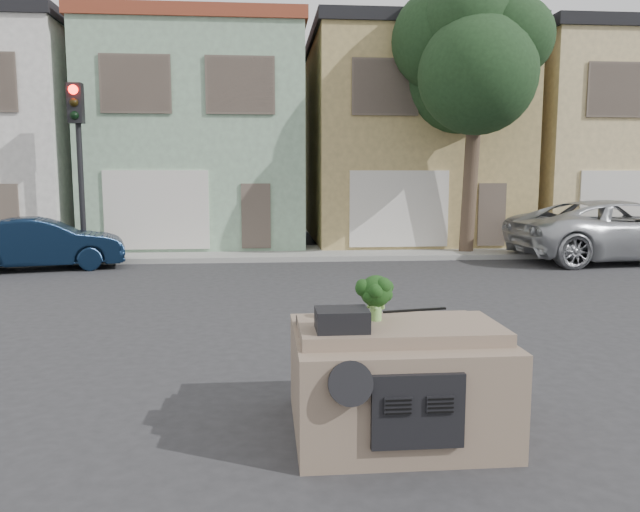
{
  "coord_description": "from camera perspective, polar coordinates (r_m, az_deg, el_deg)",
  "views": [
    {
      "loc": [
        -1.27,
        -8.88,
        2.54
      ],
      "look_at": [
        -0.44,
        0.5,
        1.3
      ],
      "focal_mm": 35.0,
      "sensor_mm": 36.0,
      "label": 1
    }
  ],
  "objects": [
    {
      "name": "instrument_hump",
      "position": [
        5.73,
        2.01,
        -5.84
      ],
      "size": [
        0.48,
        0.38,
        0.2
      ],
      "primitive_type": "cube",
      "color": "black",
      "rests_on": "car_dashboard"
    },
    {
      "name": "car_dashboard",
      "position": [
        6.33,
        6.9,
        -10.78
      ],
      "size": [
        2.0,
        1.8,
        1.12
      ],
      "primitive_type": "cube",
      "color": "#7A6654",
      "rests_on": "ground"
    },
    {
      "name": "tree_near",
      "position": [
        19.78,
        13.75,
        12.26
      ],
      "size": [
        4.4,
        4.0,
        8.5
      ],
      "primitive_type": "cube",
      "color": "#1A3319",
      "rests_on": "ground"
    },
    {
      "name": "townhouse_mint",
      "position": [
        23.52,
        -10.68,
        10.39
      ],
      "size": [
        7.2,
        8.2,
        7.55
      ],
      "primitive_type": "cube",
      "color": "#8AAD8E",
      "rests_on": "ground"
    },
    {
      "name": "navy_sedan",
      "position": [
        18.27,
        -23.97,
        -1.13
      ],
      "size": [
        4.43,
        2.4,
        1.39
      ],
      "primitive_type": "imported",
      "rotation": [
        0.0,
        0.0,
        1.8
      ],
      "color": "black",
      "rests_on": "ground"
    },
    {
      "name": "wiper_arm",
      "position": [
        6.6,
        8.68,
        -4.92
      ],
      "size": [
        0.69,
        0.15,
        0.02
      ],
      "primitive_type": "cube",
      "rotation": [
        0.0,
        0.0,
        0.17
      ],
      "color": "black",
      "rests_on": "car_dashboard"
    },
    {
      "name": "ground_plane",
      "position": [
        9.32,
        2.99,
        -8.32
      ],
      "size": [
        120.0,
        120.0,
        0.0
      ],
      "primitive_type": "plane",
      "color": "#303033",
      "rests_on": "ground"
    },
    {
      "name": "traffic_signal",
      "position": [
        19.11,
        -21.12,
        7.04
      ],
      "size": [
        0.4,
        0.4,
        5.1
      ],
      "primitive_type": "cube",
      "color": "black",
      "rests_on": "ground"
    },
    {
      "name": "townhouse_beige",
      "position": [
        26.67,
        23.9,
        9.53
      ],
      "size": [
        7.2,
        8.2,
        7.55
      ],
      "primitive_type": "cube",
      "color": "tan",
      "rests_on": "ground"
    },
    {
      "name": "sidewalk",
      "position": [
        19.58,
        -1.31,
        0.28
      ],
      "size": [
        40.0,
        3.0,
        0.15
      ],
      "primitive_type": "cube",
      "color": "gray",
      "rests_on": "ground"
    },
    {
      "name": "broccoli",
      "position": [
        6.11,
        5.14,
        -3.79
      ],
      "size": [
        0.52,
        0.52,
        0.46
      ],
      "primitive_type": "cube",
      "rotation": [
        0.0,
        0.0,
        2.15
      ],
      "color": "black",
      "rests_on": "car_dashboard"
    },
    {
      "name": "townhouse_tan",
      "position": [
        24.0,
        7.75,
        10.4
      ],
      "size": [
        7.2,
        8.2,
        7.55
      ],
      "primitive_type": "cube",
      "color": "tan",
      "rests_on": "ground"
    },
    {
      "name": "silver_pickup",
      "position": [
        20.3,
        25.68,
        -0.42
      ],
      "size": [
        6.59,
        3.34,
        1.79
      ],
      "primitive_type": "imported",
      "rotation": [
        0.0,
        0.0,
        1.63
      ],
      "color": "#B5B8BD",
      "rests_on": "ground"
    }
  ]
}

